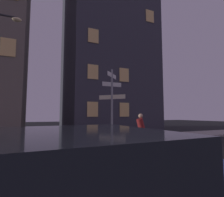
# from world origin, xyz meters

# --- Properties ---
(ground_plane) EXTENTS (80.00, 80.00, 0.00)m
(ground_plane) POSITION_xyz_m (0.00, 0.00, 0.00)
(ground_plane) COLOR black
(sidewalk_kerb) EXTENTS (40.00, 2.77, 0.14)m
(sidewalk_kerb) POSITION_xyz_m (0.00, 5.92, 0.07)
(sidewalk_kerb) COLOR #9E9991
(sidewalk_kerb) RESTS_ON ground_plane
(signpost) EXTENTS (1.16, 1.13, 4.00)m
(signpost) POSITION_xyz_m (1.03, 5.02, 2.48)
(signpost) COLOR gray
(signpost) RESTS_ON sidewalk_kerb
(cyclist) EXTENTS (1.82, 0.35, 1.61)m
(cyclist) POSITION_xyz_m (1.76, 3.31, 0.75)
(cyclist) COLOR black
(cyclist) RESTS_ON ground_plane
(building_right_block) EXTENTS (8.61, 8.48, 18.26)m
(building_right_block) POSITION_xyz_m (4.21, 13.79, 9.13)
(building_right_block) COLOR #383842
(building_right_block) RESTS_ON ground_plane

